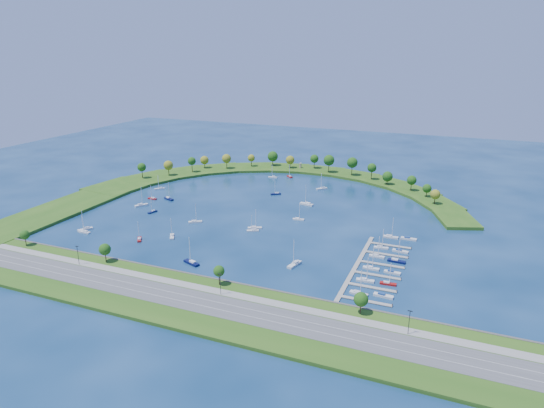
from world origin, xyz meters
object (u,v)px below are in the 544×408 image
at_px(docked_boat_7, 396,260).
at_px(moored_boat_13, 153,211).
at_px(moored_boat_6, 192,262).
at_px(docked_boat_4, 371,268).
at_px(dock_system, 371,268).
at_px(moored_boat_19, 276,193).
at_px(docked_boat_9, 400,251).
at_px(docked_boat_8, 381,247).
at_px(moored_boat_1, 253,230).
at_px(moored_boat_17, 85,229).
at_px(moored_boat_0, 139,239).
at_px(moored_boat_7, 298,219).
at_px(moored_boat_15, 195,221).
at_px(moored_boat_2, 160,188).
at_px(moored_boat_12, 169,198).
at_px(docked_boat_10, 391,236).
at_px(moored_boat_10, 290,176).
at_px(moored_boat_8, 255,227).
at_px(harbor_tower, 300,165).
at_px(moored_boat_14, 85,232).
at_px(docked_boat_1, 383,296).
at_px(docked_boat_6, 377,256).
at_px(docked_boat_3, 388,283).
at_px(moored_boat_9, 322,188).
at_px(moored_boat_3, 294,264).
at_px(moored_boat_16, 273,177).
at_px(docked_boat_2, 365,280).
at_px(moored_boat_5, 141,205).
at_px(moored_boat_4, 152,198).
at_px(moored_boat_11, 172,236).
at_px(docked_boat_0, 359,293).

bearing_deg(docked_boat_7, moored_boat_13, 177.90).
xyz_separation_m(moored_boat_6, docked_boat_4, (85.76, 28.65, -0.08)).
xyz_separation_m(dock_system, moored_boat_19, (-90.92, 99.43, 0.54)).
bearing_deg(docked_boat_9, docked_boat_8, -178.44).
distance_m(moored_boat_1, moored_boat_17, 101.35).
height_order(moored_boat_17, docked_boat_4, moored_boat_17).
xyz_separation_m(moored_boat_0, moored_boat_7, (73.10, 66.49, -0.01)).
relative_size(moored_boat_15, docked_boat_7, 0.93).
bearing_deg(docked_boat_4, docked_boat_8, 90.89).
bearing_deg(moored_boat_2, moored_boat_12, 93.81).
bearing_deg(docked_boat_10, moored_boat_7, 170.87).
bearing_deg(docked_boat_7, docked_boat_8, 129.67).
bearing_deg(moored_boat_10, moored_boat_8, 143.99).
relative_size(harbor_tower, moored_boat_10, 0.40).
relative_size(moored_boat_8, moored_boat_14, 1.12).
xyz_separation_m(docked_boat_1, docked_boat_6, (-10.45, 41.01, 0.24)).
relative_size(moored_boat_12, docked_boat_9, 1.51).
bearing_deg(moored_boat_13, moored_boat_19, 153.02).
bearing_deg(moored_boat_12, docked_boat_3, -0.41).
bearing_deg(moored_boat_9, dock_system, 74.01).
relative_size(moored_boat_19, docked_boat_8, 0.98).
height_order(moored_boat_2, moored_boat_14, moored_boat_2).
xyz_separation_m(moored_boat_0, moored_boat_3, (93.50, 2.38, 0.10)).
xyz_separation_m(moored_boat_12, moored_boat_16, (46.81, 85.50, -0.06)).
bearing_deg(moored_boat_17, moored_boat_10, -173.05).
bearing_deg(moored_boat_10, moored_boat_16, 73.13).
height_order(docked_boat_6, docked_boat_8, docked_boat_6).
relative_size(moored_boat_0, docked_boat_7, 0.83).
bearing_deg(moored_boat_10, docked_boat_8, 172.28).
bearing_deg(moored_boat_19, moored_boat_8, 66.11).
height_order(moored_boat_0, docked_boat_1, moored_boat_0).
bearing_deg(dock_system, docked_boat_9, 68.12).
distance_m(moored_boat_10, docked_boat_7, 176.29).
distance_m(docked_boat_2, docked_boat_9, 42.36).
bearing_deg(moored_boat_10, moored_boat_13, 109.85).
bearing_deg(docked_boat_3, moored_boat_0, 176.36).
height_order(docked_boat_1, docked_boat_7, docked_boat_7).
relative_size(moored_boat_12, moored_boat_17, 1.02).
distance_m(moored_boat_2, moored_boat_12, 29.25).
relative_size(moored_boat_5, moored_boat_16, 1.21).
distance_m(moored_boat_4, moored_boat_12, 12.17).
height_order(moored_boat_11, moored_boat_19, moored_boat_11).
bearing_deg(moored_boat_11, docked_boat_2, 51.57).
xyz_separation_m(moored_boat_16, docked_boat_7, (122.18, -130.94, 0.06)).
bearing_deg(moored_boat_7, moored_boat_0, -146.18).
bearing_deg(moored_boat_11, moored_boat_4, -168.54).
height_order(docked_boat_0, docked_boat_6, docked_boat_0).
distance_m(moored_boat_3, docked_boat_7, 52.73).
bearing_deg(moored_boat_7, moored_boat_1, -131.18).
height_order(moored_boat_9, moored_boat_17, moored_boat_9).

